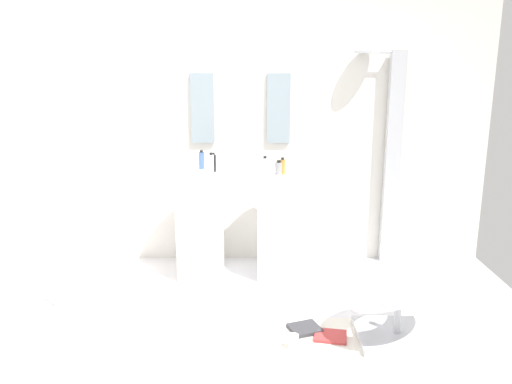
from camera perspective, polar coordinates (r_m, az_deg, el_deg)
name	(u,v)px	position (r m, az deg, el deg)	size (l,w,h in m)	color
ground_plane	(235,340)	(3.86, -2.32, -16.16)	(4.80, 3.60, 0.04)	silver
rear_partition	(241,130)	(5.03, -1.73, 6.88)	(4.80, 0.10, 2.60)	silver
pedestal_sink_left	(200,221)	(4.75, -6.21, -3.21)	(0.45, 0.45, 1.09)	white
pedestal_sink_right	(279,221)	(4.72, 2.58, -3.23)	(0.45, 0.45, 1.09)	white
vanity_mirror_left	(202,108)	(4.96, -6.02, 9.22)	(0.22, 0.03, 0.65)	#8C9EA8
vanity_mirror_right	(278,108)	(4.94, 2.50, 9.26)	(0.22, 0.03, 0.65)	#8C9EA8
shower_column	(391,155)	(5.10, 14.76, 4.04)	(0.49, 0.24, 2.05)	#B7BABF
lounge_chair	(399,295)	(3.79, 15.62, -10.94)	(1.10, 1.10, 0.65)	#B7BABF
towel_rack	(69,234)	(4.28, -20.04, -4.39)	(0.37, 0.22, 0.95)	#B7BABF
area_rug	(312,342)	(3.80, 6.23, -16.25)	(1.05, 0.70, 0.01)	white
magazine_red	(330,336)	(3.86, 8.26, -15.57)	(0.23, 0.19, 0.02)	#B73838
magazine_charcoal	(305,329)	(3.93, 5.42, -14.88)	(0.22, 0.19, 0.03)	#38383D
coffee_mug	(293,342)	(3.68, 4.16, -16.29)	(0.07, 0.07, 0.11)	white
soap_bottle_blue	(201,160)	(4.73, -6.09, 3.52)	(0.05, 0.05, 0.17)	#4C72B7
soap_bottle_amber	(282,167)	(4.47, 2.95, 2.83)	(0.05, 0.05, 0.15)	#C68C38
soap_bottle_white	(211,164)	(4.53, -5.02, 3.17)	(0.05, 0.05, 0.18)	white
soap_bottle_grey	(278,168)	(4.46, 2.50, 2.66)	(0.06, 0.06, 0.13)	#99999E
soap_bottle_black	(213,163)	(4.60, -4.79, 3.24)	(0.05, 0.05, 0.17)	black
soap_bottle_clear	(265,164)	(4.65, 0.98, 3.16)	(0.05, 0.05, 0.13)	silver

